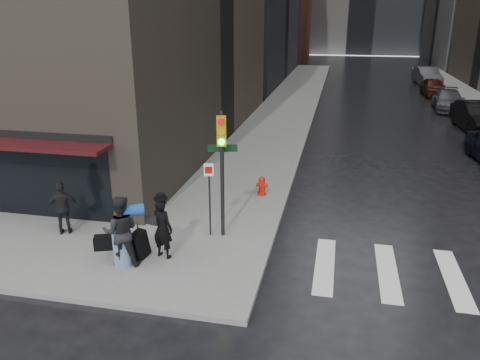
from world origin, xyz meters
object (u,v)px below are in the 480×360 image
(man_jeans, at_px, (121,231))
(fire_hydrant, at_px, (262,187))
(traffic_light, at_px, (221,158))
(parked_car_4, at_px, (433,87))
(parked_car_5, at_px, (427,76))
(parked_car_3, at_px, (449,100))
(man_overcoat, at_px, (158,231))
(man_greycoat, at_px, (63,208))
(parked_car_2, at_px, (478,117))

(man_jeans, bearing_deg, fire_hydrant, -135.20)
(traffic_light, height_order, parked_car_4, traffic_light)
(parked_car_5, bearing_deg, fire_hydrant, -113.85)
(parked_car_3, distance_m, parked_car_5, 12.67)
(man_overcoat, height_order, man_greycoat, man_overcoat)
(man_jeans, distance_m, parked_car_3, 27.83)
(parked_car_4, bearing_deg, man_jeans, -112.55)
(man_greycoat, bearing_deg, parked_car_3, -150.06)
(man_overcoat, bearing_deg, parked_car_3, -99.89)
(parked_car_2, relative_size, parked_car_5, 0.99)
(man_overcoat, height_order, fire_hydrant, man_overcoat)
(fire_hydrant, bearing_deg, parked_car_4, 68.86)
(parked_car_2, height_order, parked_car_5, parked_car_5)
(fire_hydrant, xyz_separation_m, parked_car_2, (10.21, 12.89, 0.36))
(man_overcoat, height_order, man_jeans, man_jeans)
(parked_car_2, bearing_deg, man_greycoat, -136.84)
(man_jeans, height_order, parked_car_4, man_jeans)
(man_greycoat, bearing_deg, fire_hydrant, -167.73)
(man_overcoat, distance_m, traffic_light, 2.60)
(parked_car_2, bearing_deg, fire_hydrant, -133.42)
(man_jeans, distance_m, man_greycoat, 2.81)
(man_greycoat, distance_m, parked_car_5, 39.33)
(man_jeans, relative_size, fire_hydrant, 2.69)
(man_jeans, relative_size, parked_car_5, 0.37)
(traffic_light, bearing_deg, parked_car_5, 59.97)
(man_greycoat, xyz_separation_m, parked_car_3, (15.01, 23.50, -0.27))
(man_overcoat, relative_size, man_greycoat, 1.15)
(parked_car_5, bearing_deg, man_greycoat, -119.07)
(traffic_light, relative_size, parked_car_2, 0.74)
(parked_car_2, relative_size, parked_car_3, 1.07)
(man_overcoat, xyz_separation_m, traffic_light, (1.33, 1.56, 1.60))
(parked_car_4, xyz_separation_m, parked_car_5, (0.44, 6.33, 0.14))
(man_overcoat, relative_size, parked_car_5, 0.36)
(fire_hydrant, height_order, parked_car_3, parked_car_3)
(parked_car_3, bearing_deg, man_overcoat, -112.15)
(parked_car_5, bearing_deg, parked_car_3, -97.97)
(traffic_light, bearing_deg, parked_car_4, 57.29)
(traffic_light, relative_size, parked_car_5, 0.73)
(fire_hydrant, bearing_deg, parked_car_2, 51.61)
(man_overcoat, relative_size, parked_car_3, 0.39)
(fire_hydrant, bearing_deg, parked_car_5, 72.06)
(traffic_light, xyz_separation_m, parked_car_3, (10.45, 22.72, -1.84))
(man_jeans, bearing_deg, parked_car_5, -128.86)
(parked_car_2, bearing_deg, parked_car_5, 84.64)
(traffic_light, bearing_deg, man_greycoat, 176.77)
(parked_car_2, height_order, parked_car_4, parked_car_2)
(man_jeans, height_order, parked_car_5, man_jeans)
(man_jeans, distance_m, parked_car_2, 22.56)
(parked_car_2, bearing_deg, traffic_light, -128.40)
(man_greycoat, xyz_separation_m, parked_car_4, (15.02, 29.83, -0.25))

